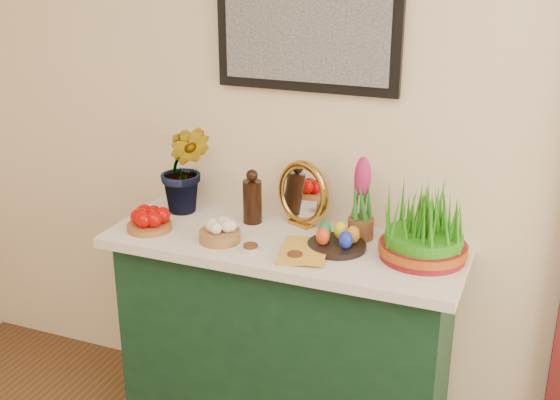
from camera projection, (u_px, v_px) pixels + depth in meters
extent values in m
cube|color=beige|center=(362.00, 115.00, 2.71)|extent=(4.00, 0.04, 2.70)
cube|color=black|center=(307.00, 20.00, 2.65)|extent=(0.74, 0.03, 0.54)
cube|color=#A5A5A5|center=(305.00, 21.00, 2.63)|extent=(0.66, 0.01, 0.46)
cube|color=#143823|center=(284.00, 342.00, 2.90)|extent=(1.30, 0.45, 0.85)
cube|color=white|center=(285.00, 244.00, 2.74)|extent=(1.40, 0.55, 0.04)
imported|color=#2C7925|center=(185.00, 154.00, 2.92)|extent=(0.30, 0.28, 0.51)
cylinder|color=#9D582A|center=(149.00, 227.00, 2.82)|extent=(0.19, 0.19, 0.02)
cylinder|color=#98693D|center=(220.00, 236.00, 2.71)|extent=(0.16, 0.16, 0.04)
cylinder|color=black|center=(252.00, 202.00, 2.87)|extent=(0.08, 0.08, 0.18)
sphere|color=black|center=(252.00, 175.00, 2.83)|extent=(0.05, 0.05, 0.05)
cube|color=#B58732|center=(301.00, 223.00, 2.87)|extent=(0.12, 0.09, 0.02)
torus|color=#B58732|center=(303.00, 193.00, 2.84)|extent=(0.27, 0.16, 0.27)
cylinder|color=silver|center=(302.00, 193.00, 2.83)|extent=(0.20, 0.11, 0.20)
imported|color=gold|center=(281.00, 249.00, 2.61)|extent=(0.20, 0.26, 0.03)
cylinder|color=silver|center=(251.00, 249.00, 2.63)|extent=(0.07, 0.07, 0.02)
cylinder|color=#592D14|center=(251.00, 246.00, 2.62)|extent=(0.05, 0.05, 0.01)
cylinder|color=silver|center=(295.00, 258.00, 2.55)|extent=(0.07, 0.07, 0.02)
cylinder|color=#592D14|center=(295.00, 254.00, 2.55)|extent=(0.06, 0.06, 0.01)
cylinder|color=black|center=(337.00, 246.00, 2.65)|extent=(0.26, 0.26, 0.02)
ellipsoid|color=#D94215|center=(323.00, 236.00, 2.62)|extent=(0.05, 0.05, 0.07)
ellipsoid|color=#1B2CC3|center=(346.00, 240.00, 2.59)|extent=(0.05, 0.05, 0.07)
ellipsoid|color=yellow|center=(340.00, 230.00, 2.67)|extent=(0.05, 0.05, 0.07)
ellipsoid|color=#177E3A|center=(325.00, 230.00, 2.67)|extent=(0.05, 0.05, 0.07)
ellipsoid|color=orange|center=(353.00, 235.00, 2.63)|extent=(0.05, 0.05, 0.07)
cylinder|color=brown|center=(361.00, 228.00, 2.73)|extent=(0.10, 0.10, 0.08)
ellipsoid|color=#B2235B|center=(363.00, 177.00, 2.66)|extent=(0.06, 0.06, 0.16)
cylinder|color=maroon|center=(423.00, 250.00, 2.57)|extent=(0.31, 0.31, 0.06)
cylinder|color=maroon|center=(423.00, 248.00, 2.56)|extent=(0.33, 0.33, 0.03)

